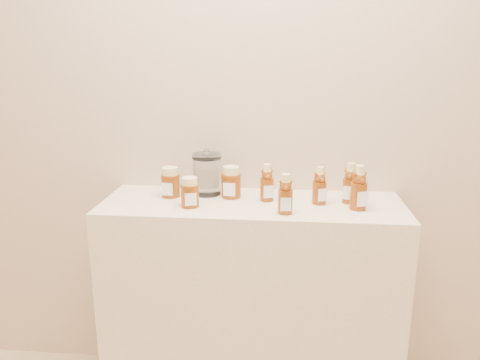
# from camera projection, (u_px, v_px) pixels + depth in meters

# --- Properties ---
(wall_back) EXTENTS (3.50, 0.02, 2.70)m
(wall_back) POSITION_uv_depth(u_px,v_px,m) (256.00, 84.00, 1.93)
(wall_back) COLOR tan
(wall_back) RESTS_ON ground
(display_table) EXTENTS (1.20, 0.40, 0.90)m
(display_table) POSITION_uv_depth(u_px,v_px,m) (251.00, 304.00, 1.98)
(display_table) COLOR beige
(display_table) RESTS_ON ground
(bear_bottle_back_left) EXTENTS (0.07, 0.07, 0.17)m
(bear_bottle_back_left) POSITION_uv_depth(u_px,v_px,m) (267.00, 180.00, 1.86)
(bear_bottle_back_left) COLOR #672908
(bear_bottle_back_left) RESTS_ON display_table
(bear_bottle_back_mid) EXTENTS (0.08, 0.08, 0.17)m
(bear_bottle_back_mid) POSITION_uv_depth(u_px,v_px,m) (320.00, 183.00, 1.82)
(bear_bottle_back_mid) COLOR #672908
(bear_bottle_back_mid) RESTS_ON display_table
(bear_bottle_back_right) EXTENTS (0.08, 0.08, 0.18)m
(bear_bottle_back_right) POSITION_uv_depth(u_px,v_px,m) (350.00, 180.00, 1.83)
(bear_bottle_back_right) COLOR #672908
(bear_bottle_back_right) RESTS_ON display_table
(bear_bottle_front_left) EXTENTS (0.06, 0.06, 0.17)m
(bear_bottle_front_left) POSITION_uv_depth(u_px,v_px,m) (286.00, 191.00, 1.71)
(bear_bottle_front_left) COLOR #672908
(bear_bottle_front_left) RESTS_ON display_table
(bear_bottle_front_right) EXTENTS (0.09, 0.09, 0.19)m
(bear_bottle_front_right) POSITION_uv_depth(u_px,v_px,m) (359.00, 185.00, 1.75)
(bear_bottle_front_right) COLOR #672908
(bear_bottle_front_right) RESTS_ON display_table
(honey_jar_left) EXTENTS (0.09, 0.09, 0.12)m
(honey_jar_left) POSITION_uv_depth(u_px,v_px,m) (170.00, 182.00, 1.92)
(honey_jar_left) COLOR #672908
(honey_jar_left) RESTS_ON display_table
(honey_jar_back) EXTENTS (0.09, 0.09, 0.13)m
(honey_jar_back) POSITION_uv_depth(u_px,v_px,m) (231.00, 182.00, 1.91)
(honey_jar_back) COLOR #672908
(honey_jar_back) RESTS_ON display_table
(honey_jar_front) EXTENTS (0.09, 0.09, 0.12)m
(honey_jar_front) POSITION_uv_depth(u_px,v_px,m) (190.00, 192.00, 1.80)
(honey_jar_front) COLOR #672908
(honey_jar_front) RESTS_ON display_table
(glass_canister) EXTENTS (0.14, 0.14, 0.19)m
(glass_canister) POSITION_uv_depth(u_px,v_px,m) (207.00, 172.00, 1.94)
(glass_canister) COLOR white
(glass_canister) RESTS_ON display_table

